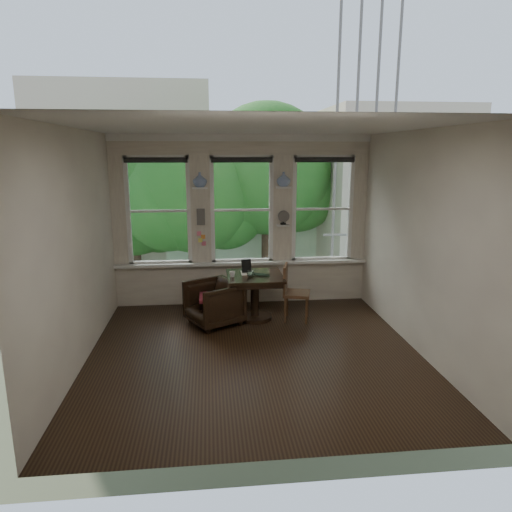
{
  "coord_description": "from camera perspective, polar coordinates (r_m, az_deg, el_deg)",
  "views": [
    {
      "loc": [
        -0.58,
        -5.79,
        2.7
      ],
      "look_at": [
        0.11,
        0.9,
        1.16
      ],
      "focal_mm": 32.0,
      "sensor_mm": 36.0,
      "label": 1
    }
  ],
  "objects": [
    {
      "name": "sticky_notes",
      "position": [
        8.11,
        -6.84,
        2.46
      ],
      "size": [
        0.16,
        0.01,
        0.24
      ],
      "primitive_type": null,
      "color": "pink",
      "rests_on": "ground"
    },
    {
      "name": "ceiling",
      "position": [
        5.83,
        -0.19,
        15.81
      ],
      "size": [
        4.5,
        4.5,
        0.0
      ],
      "primitive_type": "plane",
      "rotation": [
        3.14,
        0.0,
        0.0
      ],
      "color": "silver",
      "rests_on": "ground"
    },
    {
      "name": "window_left",
      "position": [
        8.15,
        -12.05,
        5.53
      ],
      "size": [
        1.1,
        0.12,
        1.9
      ],
      "primitive_type": null,
      "color": "white",
      "rests_on": "ground"
    },
    {
      "name": "shelf_right",
      "position": [
        8.07,
        3.45,
        8.57
      ],
      "size": [
        0.26,
        0.16,
        0.03
      ],
      "primitive_type": "cube",
      "color": "white",
      "rests_on": "ground"
    },
    {
      "name": "side_chair_right",
      "position": [
        7.48,
        5.11,
        -4.63
      ],
      "size": [
        0.51,
        0.51,
        0.92
      ],
      "primitive_type": null,
      "rotation": [
        0.0,
        0.0,
        1.31
      ],
      "color": "#4B2A1B",
      "rests_on": "ground"
    },
    {
      "name": "tablet",
      "position": [
        7.55,
        -1.2,
        -1.25
      ],
      "size": [
        0.17,
        0.1,
        0.22
      ],
      "primitive_type": "cube",
      "rotation": [
        -0.26,
        0.0,
        0.19
      ],
      "color": "black",
      "rests_on": "table"
    },
    {
      "name": "wall_front",
      "position": [
        3.78,
        3.25,
        -5.63
      ],
      "size": [
        4.5,
        0.0,
        4.5
      ],
      "primitive_type": "plane",
      "rotation": [
        -1.57,
        0.0,
        0.0
      ],
      "color": "beige",
      "rests_on": "ground"
    },
    {
      "name": "table",
      "position": [
        7.52,
        -0.14,
        -5.15
      ],
      "size": [
        0.9,
        0.9,
        0.75
      ],
      "primitive_type": null,
      "color": "black",
      "rests_on": "ground"
    },
    {
      "name": "vase_right",
      "position": [
        8.06,
        3.46,
        9.56
      ],
      "size": [
        0.24,
        0.24,
        0.25
      ],
      "primitive_type": "imported",
      "color": "white",
      "rests_on": "shelf_right"
    },
    {
      "name": "wall_right",
      "position": [
        6.56,
        19.79,
        1.55
      ],
      "size": [
        0.0,
        4.5,
        4.5
      ],
      "primitive_type": "plane",
      "rotation": [
        1.57,
        0.0,
        -1.57
      ],
      "color": "beige",
      "rests_on": "ground"
    },
    {
      "name": "wall_left",
      "position": [
        6.15,
        -21.55,
        0.69
      ],
      "size": [
        0.0,
        4.5,
        4.5
      ],
      "primitive_type": "plane",
      "rotation": [
        1.57,
        0.0,
        1.57
      ],
      "color": "beige",
      "rests_on": "ground"
    },
    {
      "name": "window_right",
      "position": [
        8.35,
        8.24,
        5.85
      ],
      "size": [
        1.1,
        0.12,
        1.9
      ],
      "primitive_type": null,
      "color": "white",
      "rests_on": "ground"
    },
    {
      "name": "papers",
      "position": [
        7.54,
        -1.06,
        -2.11
      ],
      "size": [
        0.22,
        0.3,
        0.0
      ],
      "primitive_type": "cube",
      "rotation": [
        0.0,
        0.0,
        -0.0
      ],
      "color": "silver",
      "rests_on": "table"
    },
    {
      "name": "drinking_glass",
      "position": [
        7.27,
        -0.63,
        -2.27
      ],
      "size": [
        0.16,
        0.16,
        0.1
      ],
      "primitive_type": "imported",
      "rotation": [
        0.0,
        0.0,
        -0.27
      ],
      "color": "white",
      "rests_on": "table"
    },
    {
      "name": "shelf_left",
      "position": [
        7.97,
        -7.01,
        8.44
      ],
      "size": [
        0.26,
        0.16,
        0.03
      ],
      "primitive_type": "cube",
      "color": "white",
      "rests_on": "ground"
    },
    {
      "name": "wall_back",
      "position": [
        8.15,
        -1.77,
        4.38
      ],
      "size": [
        4.5,
        0.0,
        4.5
      ],
      "primitive_type": "plane",
      "rotation": [
        1.57,
        0.0,
        0.0
      ],
      "color": "beige",
      "rests_on": "ground"
    },
    {
      "name": "laptop",
      "position": [
        7.34,
        0.47,
        -2.46
      ],
      "size": [
        0.35,
        0.3,
        0.02
      ],
      "primitive_type": "imported",
      "rotation": [
        0.0,
        0.0,
        -0.42
      ],
      "color": "black",
      "rests_on": "table"
    },
    {
      "name": "window_center",
      "position": [
        8.12,
        -1.78,
        5.78
      ],
      "size": [
        1.1,
        0.12,
        1.9
      ],
      "primitive_type": null,
      "color": "white",
      "rests_on": "ground"
    },
    {
      "name": "intercom",
      "position": [
        8.05,
        -6.91,
        4.91
      ],
      "size": [
        0.14,
        0.06,
        0.28
      ],
      "primitive_type": "cube",
      "color": "#59544F",
      "rests_on": "ground"
    },
    {
      "name": "ground",
      "position": [
        6.42,
        -0.17,
        -12.03
      ],
      "size": [
        4.5,
        4.5,
        0.0
      ],
      "primitive_type": "plane",
      "color": "black",
      "rests_on": "ground"
    },
    {
      "name": "mug",
      "position": [
        7.31,
        -2.98,
        -2.28
      ],
      "size": [
        0.1,
        0.1,
        0.09
      ],
      "primitive_type": "imported",
      "rotation": [
        0.0,
        0.0,
        0.0
      ],
      "color": "white",
      "rests_on": "table"
    },
    {
      "name": "desk_fan",
      "position": [
        8.11,
        3.42,
        4.54
      ],
      "size": [
        0.2,
        0.2,
        0.24
      ],
      "primitive_type": null,
      "color": "#59544F",
      "rests_on": "ground"
    },
    {
      "name": "cushion_red",
      "position": [
        7.3,
        -5.31,
        -5.16
      ],
      "size": [
        0.45,
        0.45,
        0.06
      ],
      "primitive_type": "cube",
      "color": "maroon",
      "rests_on": "armchair_left"
    },
    {
      "name": "armchair_left",
      "position": [
        7.33,
        -5.29,
        -5.88
      ],
      "size": [
        1.04,
        1.03,
        0.71
      ],
      "primitive_type": "imported",
      "rotation": [
        0.0,
        0.0,
        -1.07
      ],
      "color": "black",
      "rests_on": "ground"
    },
    {
      "name": "vase_left",
      "position": [
        7.96,
        -7.04,
        9.44
      ],
      "size": [
        0.24,
        0.24,
        0.25
      ],
      "primitive_type": "imported",
      "color": "white",
      "rests_on": "shelf_left"
    }
  ]
}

